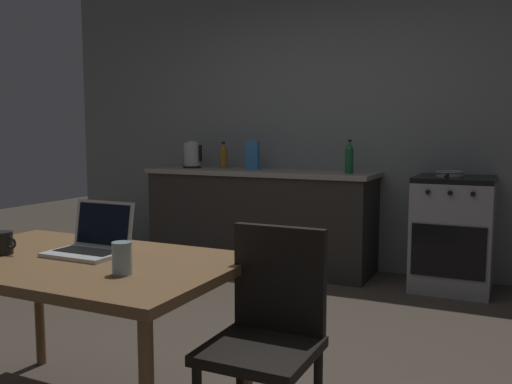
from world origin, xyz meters
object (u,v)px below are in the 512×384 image
(coffee_mug, at_px, (3,243))
(drinking_glass, at_px, (122,258))
(dining_table, at_px, (77,274))
(frying_pan, at_px, (449,174))
(chair, at_px, (268,328))
(cereal_box, at_px, (252,155))
(stove_oven, at_px, (453,233))
(bottle_b, at_px, (223,156))
(electric_kettle, at_px, (192,155))
(laptop, at_px, (91,244))
(bottle, at_px, (349,158))

(coffee_mug, bearing_deg, drinking_glass, -3.89)
(dining_table, height_order, frying_pan, frying_pan)
(chair, xyz_separation_m, cereal_box, (-1.41, 2.77, 0.53))
(dining_table, relative_size, frying_pan, 3.53)
(stove_oven, relative_size, cereal_box, 3.39)
(cereal_box, bearing_deg, dining_table, -78.95)
(chair, distance_m, cereal_box, 3.15)
(cereal_box, bearing_deg, frying_pan, -1.64)
(dining_table, bearing_deg, drinking_glass, -19.88)
(chair, relative_size, coffee_mug, 6.99)
(bottle_b, bearing_deg, electric_kettle, -165.38)
(coffee_mug, bearing_deg, chair, 8.94)
(chair, xyz_separation_m, frying_pan, (0.35, 2.72, 0.42))
(laptop, relative_size, electric_kettle, 1.21)
(chair, bearing_deg, coffee_mug, 171.47)
(stove_oven, bearing_deg, coffee_mug, -118.38)
(coffee_mug, bearing_deg, frying_pan, 62.01)
(laptop, xyz_separation_m, bottle, (0.39, 2.72, 0.27))
(dining_table, height_order, laptop, laptop)
(frying_pan, height_order, bottle_b, bottle_b)
(chair, xyz_separation_m, drinking_glass, (-0.50, -0.24, 0.27))
(dining_table, xyz_separation_m, coffee_mug, (-0.35, -0.08, 0.12))
(laptop, bearing_deg, cereal_box, 109.27)
(bottle_b, bearing_deg, drinking_glass, -67.74)
(laptop, height_order, cereal_box, cereal_box)
(bottle, xyz_separation_m, frying_pan, (0.81, 0.02, -0.11))
(laptop, bearing_deg, stove_oven, 73.74)
(stove_oven, relative_size, bottle, 3.17)
(stove_oven, distance_m, drinking_glass, 3.13)
(frying_pan, relative_size, coffee_mug, 3.04)
(chair, distance_m, laptop, 0.89)
(chair, xyz_separation_m, bottle, (-0.46, 2.70, 0.53))
(chair, height_order, electric_kettle, electric_kettle)
(coffee_mug, relative_size, drinking_glass, 1.04)
(bottle, relative_size, cereal_box, 1.07)
(drinking_glass, bearing_deg, dining_table, 160.12)
(laptop, xyz_separation_m, coffee_mug, (-0.35, -0.17, 0.00))
(bottle_b, bearing_deg, laptop, -72.39)
(chair, distance_m, bottle, 2.79)
(stove_oven, height_order, drinking_glass, stove_oven)
(stove_oven, height_order, frying_pan, frying_pan)
(bottle, distance_m, bottle_b, 1.30)
(coffee_mug, relative_size, bottle_b, 0.50)
(drinking_glass, xyz_separation_m, cereal_box, (-0.91, 3.01, 0.25))
(dining_table, height_order, electric_kettle, electric_kettle)
(chair, distance_m, coffee_mug, 1.24)
(chair, relative_size, laptop, 2.81)
(dining_table, distance_m, drinking_glass, 0.39)
(laptop, xyz_separation_m, frying_pan, (1.20, 2.74, 0.16))
(chair, height_order, drinking_glass, chair)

